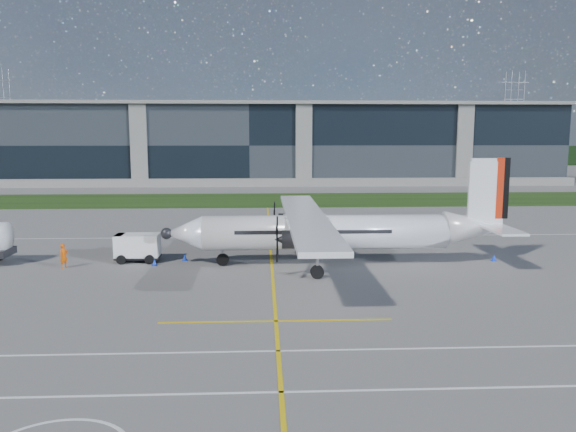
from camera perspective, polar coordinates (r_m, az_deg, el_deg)
ground at (r=74.25m, az=-4.42°, el=0.91°), size 400.00×400.00×0.00m
grass_strip at (r=82.18m, az=-4.25°, el=1.64°), size 400.00×18.00×0.04m
terminal_building at (r=113.65m, az=-3.84°, el=7.25°), size 120.00×20.00×15.00m
tree_line at (r=173.74m, az=-3.41°, el=6.11°), size 400.00×6.00×6.00m
pylon_west at (r=201.31m, az=-27.12°, el=8.94°), size 9.00×4.60×30.00m
pylon_east at (r=201.42m, az=21.90°, el=9.24°), size 9.00×4.60×30.00m
yellow_taxiway_centerline at (r=44.62m, az=-1.74°, el=-3.97°), size 0.20×70.00×0.01m
white_lane_line at (r=21.89m, az=-8.95°, el=-17.42°), size 90.00×0.15×0.01m
turboprop_aircraft at (r=40.84m, az=5.07°, el=0.42°), size 25.13×26.06×7.82m
baggage_tug at (r=43.69m, az=-15.01°, el=-3.14°), size 3.44×2.06×2.06m
ground_crew_person at (r=43.20m, az=-21.84°, el=-3.62°), size 0.93×1.01×2.02m
safety_cone_fwd at (r=42.15m, az=-13.41°, el=-4.58°), size 0.36×0.36×0.50m
safety_cone_tail at (r=45.24m, az=20.18°, el=-4.00°), size 0.36×0.36×0.50m
safety_cone_nose_stbd at (r=43.32m, az=-10.44°, el=-4.15°), size 0.36×0.36×0.50m
safety_cone_stbdwing at (r=54.03m, az=0.56°, el=-1.55°), size 0.36×0.36×0.50m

